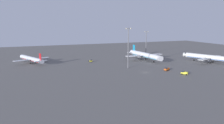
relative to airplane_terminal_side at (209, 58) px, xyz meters
name	(u,v)px	position (x,y,z in m)	size (l,w,h in m)	color
ground_plane	(145,72)	(-68.07, -12.33, -4.41)	(416.00, 416.00, 0.00)	#605E5B
airplane_terminal_side	(209,58)	(0.00, 0.00, 0.00)	(34.37, 43.58, 11.67)	silver
airplane_near_gate	(145,55)	(-43.19, 31.55, 0.13)	(36.47, 46.84, 12.01)	white
airplane_far_stand	(32,59)	(-137.51, 51.36, -0.73)	(28.57, 36.21, 9.74)	silver
pushback_tug	(91,61)	(-90.64, 40.01, -3.34)	(2.44, 3.40, 2.05)	yellow
baggage_tractor	(167,69)	(-51.32, -12.98, -3.23)	(4.57, 3.38, 2.25)	#D85919
maintenance_van	(184,73)	(-47.95, -27.38, -3.23)	(3.94, 4.53, 2.25)	yellow
apron_light_east	(128,46)	(-72.54, 5.00, 12.19)	(4.80, 0.90, 29.43)	slate
apron_light_west	(146,41)	(-23.69, 63.01, 9.56)	(4.80, 0.90, 24.31)	slate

